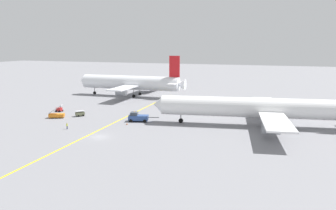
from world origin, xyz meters
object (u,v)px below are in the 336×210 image
traffic_cone_nose_left (127,124)px  airliner_at_gate_left (131,83)px  ground_crew_marshaller_foreground (67,126)px  jet_bridge (158,82)px  gse_stair_truck_yellow (56,115)px  airliner_being_pushed (261,108)px  gse_baggage_cart_trailing (80,114)px  gse_gpu_cart_small (59,109)px  pushback_tug (138,117)px

traffic_cone_nose_left → airliner_at_gate_left: bearing=114.6°
ground_crew_marshaller_foreground → jet_bridge: size_ratio=0.07×
gse_stair_truck_yellow → airliner_at_gate_left: bearing=87.1°
airliner_at_gate_left → traffic_cone_nose_left: airliner_at_gate_left is taller
airliner_being_pushed → gse_baggage_cart_trailing: size_ratio=18.99×
jet_bridge → traffic_cone_nose_left: bearing=-75.9°
gse_baggage_cart_trailing → ground_crew_marshaller_foreground: 16.15m
gse_gpu_cart_small → traffic_cone_nose_left: bearing=-16.8°
gse_stair_truck_yellow → ground_crew_marshaller_foreground: 15.52m
gse_stair_truck_yellow → gse_gpu_cart_small: bearing=122.9°
pushback_tug → gse_stair_truck_yellow: (-25.37, -4.04, -0.26)m
airliner_at_gate_left → airliner_being_pushed: bearing=-32.8°
gse_stair_truck_yellow → jet_bridge: (7.05, 67.54, 3.07)m
pushback_tug → gse_gpu_cart_small: (-30.70, 4.19, -0.49)m
ground_crew_marshaller_foreground → airliner_being_pushed: bearing=23.2°
gse_stair_truck_yellow → airliner_being_pushed: bearing=9.7°
airliner_at_gate_left → gse_stair_truck_yellow: airliner_at_gate_left is taller
gse_baggage_cart_trailing → jet_bridge: jet_bridge is taller
gse_gpu_cart_small → ground_crew_marshaller_foreground: gse_gpu_cart_small is taller
airliner_being_pushed → gse_stair_truck_yellow: airliner_being_pushed is taller
airliner_at_gate_left → traffic_cone_nose_left: 52.73m
airliner_at_gate_left → pushback_tug: bearing=-61.8°
airliner_being_pushed → ground_crew_marshaller_foreground: (-48.05, -20.63, -4.18)m
jet_bridge → pushback_tug: bearing=-73.9°
jet_bridge → airliner_at_gate_left: bearing=-102.9°
pushback_tug → airliner_at_gate_left: bearing=118.2°
gse_baggage_cart_trailing → ground_crew_marshaller_foreground: gse_baggage_cart_trailing is taller
pushback_tug → jet_bridge: jet_bridge is taller
gse_stair_truck_yellow → ground_crew_marshaller_foreground: gse_stair_truck_yellow is taller
pushback_tug → ground_crew_marshaller_foreground: size_ratio=5.39×
gse_gpu_cart_small → traffic_cone_nose_left: size_ratio=3.56×
jet_bridge → gse_stair_truck_yellow: bearing=-96.0°
gse_gpu_cart_small → airliner_being_pushed: bearing=1.7°
airliner_at_gate_left → traffic_cone_nose_left: bearing=-65.4°
pushback_tug → gse_baggage_cart_trailing: pushback_tug is taller
gse_stair_truck_yellow → traffic_cone_nose_left: gse_stair_truck_yellow is taller
gse_baggage_cart_trailing → jet_bridge: size_ratio=0.14×
traffic_cone_nose_left → gse_gpu_cart_small: bearing=163.2°
gse_stair_truck_yellow → ground_crew_marshaller_foreground: size_ratio=2.98×
gse_stair_truck_yellow → jet_bridge: 67.97m
airliner_being_pushed → ground_crew_marshaller_foreground: 52.46m
gse_stair_truck_yellow → traffic_cone_nose_left: bearing=-1.6°
gse_stair_truck_yellow → traffic_cone_nose_left: size_ratio=8.22×
gse_baggage_cart_trailing → traffic_cone_nose_left: 19.53m
airliner_being_pushed → gse_gpu_cart_small: (-64.84, -1.93, -4.24)m
gse_gpu_cart_small → jet_bridge: 60.68m
gse_baggage_cart_trailing → jet_bridge: bearing=88.4°
gse_baggage_cart_trailing → traffic_cone_nose_left: (18.83, -5.16, -0.58)m
traffic_cone_nose_left → jet_bridge: (-17.12, 68.23, 3.82)m
airliner_at_gate_left → ground_crew_marshaller_foreground: 58.40m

